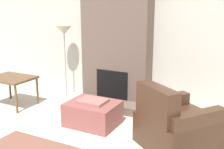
{
  "coord_description": "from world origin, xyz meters",
  "views": [
    {
      "loc": [
        2.37,
        -1.63,
        1.96
      ],
      "look_at": [
        0.0,
        3.0,
        0.62
      ],
      "focal_mm": 45.0,
      "sensor_mm": 36.0,
      "label": 1
    }
  ],
  "objects_px": {
    "ottoman": "(93,113)",
    "armchair": "(174,127)",
    "side_table": "(12,80)",
    "floor_lamp_left": "(64,36)"
  },
  "relations": [
    {
      "from": "ottoman",
      "to": "armchair",
      "type": "bearing_deg",
      "value": -5.06
    },
    {
      "from": "side_table",
      "to": "armchair",
      "type": "bearing_deg",
      "value": -3.44
    },
    {
      "from": "armchair",
      "to": "side_table",
      "type": "xyz_separation_m",
      "value": [
        -3.24,
        0.19,
        0.21
      ]
    },
    {
      "from": "floor_lamp_left",
      "to": "side_table",
      "type": "bearing_deg",
      "value": -125.27
    },
    {
      "from": "floor_lamp_left",
      "to": "armchair",
      "type": "bearing_deg",
      "value": -22.46
    },
    {
      "from": "side_table",
      "to": "floor_lamp_left",
      "type": "bearing_deg",
      "value": 54.73
    },
    {
      "from": "ottoman",
      "to": "armchair",
      "type": "xyz_separation_m",
      "value": [
        1.38,
        -0.12,
        0.09
      ]
    },
    {
      "from": "floor_lamp_left",
      "to": "ottoman",
      "type": "bearing_deg",
      "value": -37.83
    },
    {
      "from": "ottoman",
      "to": "floor_lamp_left",
      "type": "distance_m",
      "value": 1.91
    },
    {
      "from": "armchair",
      "to": "floor_lamp_left",
      "type": "relative_size",
      "value": 0.85
    }
  ]
}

